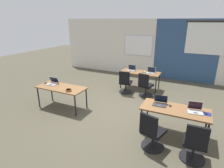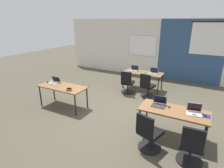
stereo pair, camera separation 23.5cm
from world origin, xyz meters
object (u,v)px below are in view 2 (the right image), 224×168
chair_near_right_inner (149,135)px  snack_bowl (69,89)px  desk_far_center (143,74)px  laptop_far_left (134,70)px  chair_far_left (127,84)px  chair_near_right_end (191,148)px  desk_near_left (63,88)px  chair_far_right (147,87)px  laptop_near_right_inner (159,104)px  mouse_near_right_inner (169,107)px  laptop_near_left_end (54,82)px  mouse_near_right_end (205,115)px  desk_near_right (174,112)px  mouse_far_right (147,72)px  mouse_near_left_end (47,82)px  laptop_near_right_end (194,112)px  laptop_far_right (153,72)px

chair_near_right_inner → snack_bowl: chair_near_right_inner is taller
desk_far_center → laptop_far_left: bearing=172.7°
chair_far_left → chair_near_right_end: bearing=126.2°
desk_near_left → chair_far_right: bearing=43.6°
desk_far_center → laptop_near_right_inner: (1.36, -2.71, 0.11)m
mouse_near_right_inner → chair_near_right_inner: bearing=-104.6°
mouse_near_right_inner → snack_bowl: 2.94m
chair_far_right → chair_far_left: size_ratio=1.00×
laptop_near_right_inner → laptop_near_left_end: size_ratio=0.95×
mouse_near_right_end → chair_near_right_inner: bearing=-141.7°
desk_near_right → mouse_near_right_end: (0.67, 0.04, 0.08)m
chair_near_right_inner → snack_bowl: 2.79m
chair_near_right_end → mouse_far_right: 4.16m
laptop_far_left → mouse_near_right_inner: bearing=-57.1°
desk_near_left → mouse_near_right_inner: mouse_near_right_inner is taller
mouse_near_left_end → chair_far_right: bearing=35.1°
mouse_near_right_end → mouse_near_right_inner: bearing=176.2°
desk_near_right → mouse_near_left_end: mouse_near_left_end is taller
desk_near_right → mouse_near_right_end: size_ratio=15.36×
chair_near_right_end → mouse_far_right: size_ratio=8.88×
mouse_near_right_inner → chair_near_right_inner: size_ratio=0.12×
desk_near_right → mouse_near_right_inner: size_ratio=14.83×
mouse_far_right → laptop_near_left_end: 3.61m
mouse_far_right → mouse_near_left_end: (-2.65, -2.76, -0.00)m
mouse_near_right_inner → chair_far_right: chair_far_right is taller
mouse_far_right → chair_far_left: (-0.54, -0.73, -0.36)m
laptop_near_right_inner → chair_far_right: size_ratio=0.37×
mouse_near_right_end → mouse_far_right: (-2.23, 2.76, 0.00)m
chair_far_right → laptop_far_left: size_ratio=2.66×
desk_far_center → laptop_near_right_end: bearing=-51.5°
mouse_near_right_inner → desk_near_right: bearing=-36.4°
laptop_near_right_inner → mouse_near_left_end: 3.83m
desk_near_right → chair_near_right_end: bearing=-56.8°
laptop_near_right_inner → mouse_far_right: 2.96m
desk_near_right → chair_near_right_inner: size_ratio=1.74×
laptop_near_right_end → snack_bowl: bearing=174.1°
desk_far_center → chair_near_right_inner: (1.40, -3.57, -0.28)m
desk_near_right → laptop_near_left_end: (-3.95, 0.10, 0.11)m
chair_far_left → mouse_near_left_end: chair_far_left is taller
mouse_near_right_end → chair_far_right: chair_far_right is taller
mouse_near_right_inner → chair_far_left: 2.82m
laptop_near_right_end → mouse_far_right: (-2.00, 2.75, -0.03)m
desk_near_left → mouse_near_right_inner: bearing=1.6°
chair_near_right_inner → mouse_near_left_end: bearing=5.2°
mouse_near_right_inner → laptop_far_left: 3.42m
mouse_near_right_inner → mouse_near_left_end: bearing=-179.3°
laptop_near_right_inner → snack_bowl: 2.69m
mouse_near_right_inner → laptop_far_right: size_ratio=0.32×
desk_far_center → mouse_far_right: (0.19, 0.00, 0.08)m
desk_far_center → laptop_near_left_end: (-2.20, -2.70, 0.11)m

